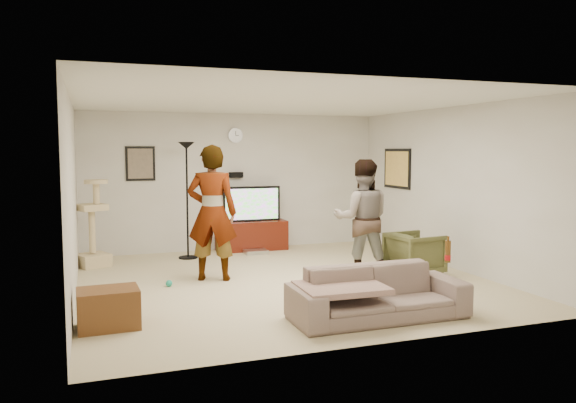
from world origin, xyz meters
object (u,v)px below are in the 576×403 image
object	(u,v)px
tv_stand	(252,236)
armchair	(415,254)
floor_lamp	(187,201)
side_table	(108,308)
person_right	(362,219)
beer_bottle	(448,251)
tv	(251,204)
sofa	(378,293)
person_left	(212,213)
cat_tree	(92,223)

from	to	relation	value
tv_stand	armchair	xyz separation A→B (m)	(1.69, -2.82, 0.05)
floor_lamp	side_table	size ratio (longest dim) A/B	3.22
person_right	beer_bottle	bearing A→B (deg)	115.17
tv	person_right	bearing A→B (deg)	-71.59
person_right	side_table	world-z (taller)	person_right
floor_lamp	beer_bottle	bearing A→B (deg)	-61.24
person_right	sofa	xyz separation A→B (m)	(-0.75, -1.85, -0.57)
tv	sofa	world-z (taller)	tv
floor_lamp	sofa	bearing A→B (deg)	-71.51
beer_bottle	armchair	distance (m)	1.87
tv_stand	sofa	world-z (taller)	sofa
person_right	sofa	world-z (taller)	person_right
armchair	side_table	distance (m)	4.45
tv_stand	person_left	xyz separation A→B (m)	(-1.17, -2.11, 0.69)
floor_lamp	cat_tree	size ratio (longest dim) A/B	1.42
tv_stand	armchair	distance (m)	3.28
cat_tree	side_table	bearing A→B (deg)	-87.75
person_right	sofa	distance (m)	2.08
tv	floor_lamp	world-z (taller)	floor_lamp
tv	side_table	distance (m)	4.74
floor_lamp	armchair	distance (m)	3.85
tv	sofa	size ratio (longest dim) A/B	0.56
floor_lamp	beer_bottle	distance (m)	4.72
person_left	side_table	size ratio (longest dim) A/B	3.12
tv_stand	person_left	bearing A→B (deg)	-118.99
cat_tree	armchair	distance (m)	5.00
person_left	person_right	bearing A→B (deg)	-174.87
tv_stand	beer_bottle	size ratio (longest dim) A/B	5.14
person_left	sofa	bearing A→B (deg)	138.99
beer_bottle	cat_tree	bearing A→B (deg)	133.85
tv	cat_tree	bearing A→B (deg)	-168.28
person_right	armchair	size ratio (longest dim) A/B	2.45
floor_lamp	side_table	distance (m)	3.83
person_left	side_table	world-z (taller)	person_left
armchair	side_table	bearing A→B (deg)	97.55
beer_bottle	side_table	distance (m)	3.76
sofa	side_table	distance (m)	2.86
floor_lamp	tv_stand	bearing A→B (deg)	17.81
tv	armchair	size ratio (longest dim) A/B	1.54
person_left	armchair	distance (m)	3.01
side_table	armchair	bearing A→B (deg)	13.81
person_left	cat_tree	bearing A→B (deg)	-23.52
sofa	side_table	xyz separation A→B (m)	(-2.78, 0.65, -0.08)
sofa	beer_bottle	bearing A→B (deg)	0.18
beer_bottle	armchair	xyz separation A→B (m)	(0.66, 1.71, -0.37)
tv	armchair	bearing A→B (deg)	-59.10
beer_bottle	tv	bearing A→B (deg)	102.82
beer_bottle	side_table	size ratio (longest dim) A/B	0.41
floor_lamp	beer_bottle	size ratio (longest dim) A/B	7.87
tv_stand	beer_bottle	bearing A→B (deg)	-77.18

